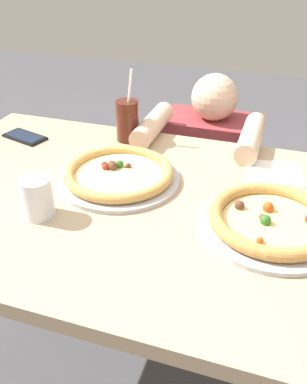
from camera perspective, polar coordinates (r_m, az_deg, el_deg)
The scene contains 9 objects.
ground_plane at distance 1.63m, azimuth -1.36°, elevation -23.71°, with size 8.00×8.00×0.00m, color #4C4C51.
dining_table at distance 1.16m, azimuth -1.76°, elevation -5.36°, with size 1.37×0.85×0.75m.
pizza_near at distance 1.02m, azimuth 15.91°, elevation -3.84°, with size 0.34×0.34×0.04m.
pizza_far at distance 1.17m, azimuth -4.78°, elevation 2.44°, with size 0.35×0.35×0.04m.
drink_cup_colored at distance 1.40m, azimuth -3.58°, elevation 9.77°, with size 0.08×0.08×0.24m.
water_cup_clear at distance 1.04m, azimuth -15.66°, elevation -0.69°, with size 0.08×0.08×0.10m.
paper_napkin at distance 1.27m, azimuth 16.30°, elevation 2.60°, with size 0.16×0.14×0.00m, color white.
cell_phone at distance 1.50m, azimuth -17.24°, elevation 7.25°, with size 0.16×0.11×0.01m.
diner_seated at distance 1.77m, azimuth 7.31°, elevation -0.00°, with size 0.41×0.52×0.91m.
Camera 1 is at (0.32, -0.86, 1.34)m, focal length 38.86 mm.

